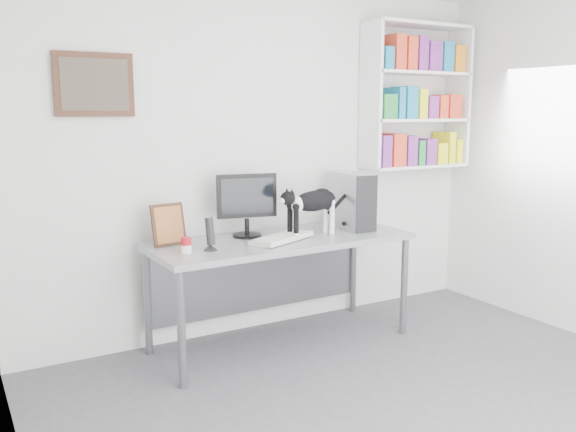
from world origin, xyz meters
The scene contains 11 objects.
room centered at (0.00, 0.00, 1.35)m, with size 4.01×4.01×2.70m.
bookshelf centered at (1.40, 1.85, 1.85)m, with size 1.03×0.28×1.24m, color white.
wall_art centered at (-1.30, 1.97, 1.90)m, with size 0.52×0.04×0.42m, color #482517.
desk centered at (-0.11, 1.57, 0.41)m, with size 1.94×0.76×0.81m, color gray.
monitor centered at (-0.30, 1.74, 1.05)m, with size 0.45×0.21×0.48m, color black.
keyboard centered at (-0.15, 1.48, 0.83)m, with size 0.52×0.20×0.04m, color beige.
pc_tower centered at (0.55, 1.62, 1.03)m, with size 0.20×0.44×0.44m, color #A6A7AB.
speaker centered at (-0.71, 1.46, 0.92)m, with size 0.10×0.10×0.23m, color black.
leaning_print centered at (-0.90, 1.75, 0.96)m, with size 0.24×0.10×0.30m, color #482517.
soup_can centered at (-0.88, 1.46, 0.86)m, with size 0.07×0.07×0.10m, color #AB0E19.
cat centered at (0.12, 1.49, 0.99)m, with size 0.58×0.16×0.36m, color black, non-canonical shape.
Camera 1 is at (-2.25, -2.24, 1.73)m, focal length 38.00 mm.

